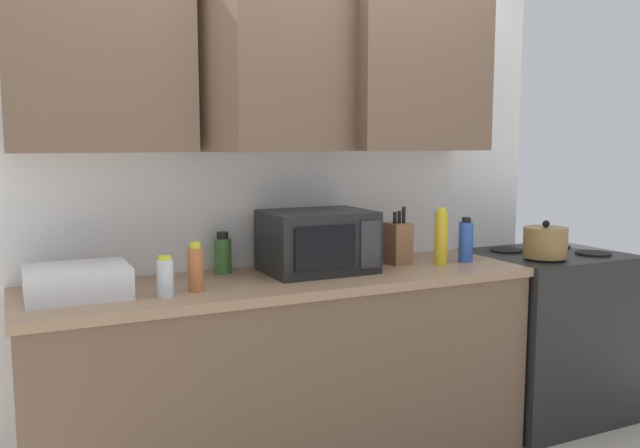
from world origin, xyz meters
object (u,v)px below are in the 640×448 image
object	(u,v)px
stove_range	(546,334)
bottle_clear_tall	(165,277)
bottle_blue_cleaner	(466,241)
microwave	(317,241)
knife_block	(398,243)
dish_rack	(77,282)
bottle_green_oil	(223,254)
kettle	(545,242)
bottle_spice_jar	(196,268)
bottle_yellow_mustard	(441,237)

from	to	relation	value
stove_range	bottle_clear_tall	distance (m)	2.15
bottle_blue_cleaner	microwave	bearing A→B (deg)	173.40
knife_block	bottle_blue_cleaner	bearing A→B (deg)	-15.77
dish_rack	bottle_green_oil	world-z (taller)	bottle_green_oil
knife_block	bottle_green_oil	xyz separation A→B (m)	(-0.84, 0.15, -0.02)
knife_block	kettle	bearing A→B (deg)	-16.84
bottle_green_oil	stove_range	bearing A→B (deg)	-7.48
microwave	bottle_green_oil	distance (m)	0.43
kettle	bottle_clear_tall	distance (m)	1.91
microwave	bottle_blue_cleaner	xyz separation A→B (m)	(0.77, -0.09, -0.04)
bottle_clear_tall	bottle_spice_jar	xyz separation A→B (m)	(0.13, 0.04, 0.02)
bottle_blue_cleaner	bottle_green_oil	size ratio (longest dim) A/B	1.18
stove_range	bottle_blue_cleaner	xyz separation A→B (m)	(-0.57, -0.01, 0.55)
bottle_yellow_mustard	dish_rack	bearing A→B (deg)	178.40
stove_range	bottle_yellow_mustard	xyz separation A→B (m)	(-0.73, -0.03, 0.58)
stove_range	dish_rack	distance (m)	2.44
kettle	bottle_spice_jar	xyz separation A→B (m)	(-1.78, 0.06, 0.00)
knife_block	bottle_blue_cleaner	size ratio (longest dim) A/B	1.26
stove_range	bottle_yellow_mustard	distance (m)	0.93
microwave	bottle_spice_jar	bearing A→B (deg)	-165.35
dish_rack	bottle_clear_tall	world-z (taller)	bottle_clear_tall
stove_range	kettle	distance (m)	0.58
dish_rack	bottle_spice_jar	distance (m)	0.45
kettle	dish_rack	distance (m)	2.22
microwave	knife_block	bearing A→B (deg)	0.75
bottle_yellow_mustard	bottle_spice_jar	world-z (taller)	bottle_yellow_mustard
dish_rack	knife_block	size ratio (longest dim) A/B	1.36
bottle_green_oil	bottle_spice_jar	distance (m)	0.37
stove_range	bottle_green_oil	world-z (taller)	bottle_green_oil
kettle	bottle_green_oil	bearing A→B (deg)	166.80
stove_range	bottle_clear_tall	xyz separation A→B (m)	(-2.08, -0.12, 0.53)
microwave	bottle_yellow_mustard	distance (m)	0.62
kettle	bottle_blue_cleaner	bearing A→B (deg)	162.26
stove_range	microwave	bearing A→B (deg)	176.73
bottle_clear_tall	bottle_yellow_mustard	xyz separation A→B (m)	(1.35, 0.10, 0.06)
microwave	bottle_yellow_mustard	xyz separation A→B (m)	(0.61, -0.10, -0.01)
microwave	bottle_spice_jar	size ratio (longest dim) A/B	2.43
knife_block	bottle_spice_jar	size ratio (longest dim) A/B	1.41
knife_block	bottle_spice_jar	xyz separation A→B (m)	(-1.05, -0.17, -0.01)
kettle	bottle_green_oil	xyz separation A→B (m)	(-1.57, 0.37, -0.00)
bottle_blue_cleaner	bottle_spice_jar	distance (m)	1.38
bottle_spice_jar	stove_range	bearing A→B (deg)	2.44
stove_range	bottle_spice_jar	bearing A→B (deg)	-177.56
bottle_blue_cleaner	bottle_yellow_mustard	bearing A→B (deg)	-175.13
microwave	bottle_clear_tall	world-z (taller)	microwave
bottle_blue_cleaner	kettle	bearing A→B (deg)	-17.74
microwave	bottle_yellow_mustard	size ratio (longest dim) A/B	1.72
bottle_spice_jar	microwave	bearing A→B (deg)	14.65
bottle_spice_jar	bottle_clear_tall	bearing A→B (deg)	-162.58
bottle_yellow_mustard	bottle_green_oil	distance (m)	1.05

